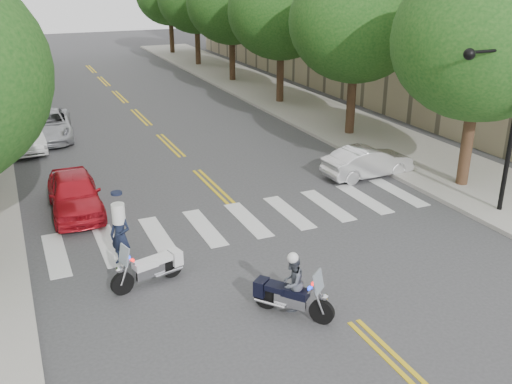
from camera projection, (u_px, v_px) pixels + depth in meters
ground at (354, 322)px, 13.72m from camera, size 140.00×140.00×0.00m
sidewalk_right at (290, 101)px, 35.98m from camera, size 5.00×60.00×0.15m
tree_r_0 at (482, 40)px, 20.10m from camera, size 6.40×6.40×8.45m
tree_r_1 at (356, 22)px, 26.90m from camera, size 6.40×6.40×8.45m
tree_r_2 at (281, 11)px, 33.70m from camera, size 6.40×6.40×8.45m
tree_r_3 at (231, 3)px, 40.51m from camera, size 6.40×6.40×8.45m
traffic_signal_pole at (505, 109)px, 18.23m from camera, size 2.82×0.42×6.00m
motorcycle_police at (290, 287)px, 13.75m from camera, size 1.50×1.77×1.70m
motorcycle_parked at (153, 267)px, 15.25m from camera, size 2.06×0.85×1.35m
officer_standing at (121, 236)px, 16.07m from camera, size 0.76×0.77×1.80m
convertible at (368, 162)px, 23.03m from camera, size 3.82×1.45×1.24m
parked_car_a at (74, 193)px, 19.58m from camera, size 1.77×4.20×1.42m
parked_car_b at (26, 136)px, 26.41m from camera, size 1.62×4.05×1.31m
parked_car_c at (47, 125)px, 28.09m from camera, size 2.64×5.10×1.37m
parked_car_d at (19, 106)px, 31.93m from camera, size 1.95×4.74×1.37m
parked_car_e at (17, 89)px, 36.96m from camera, size 1.59×3.50×1.17m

